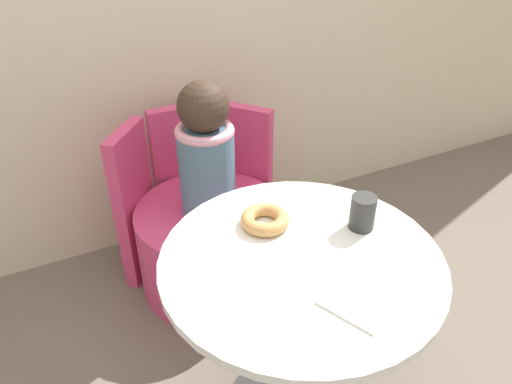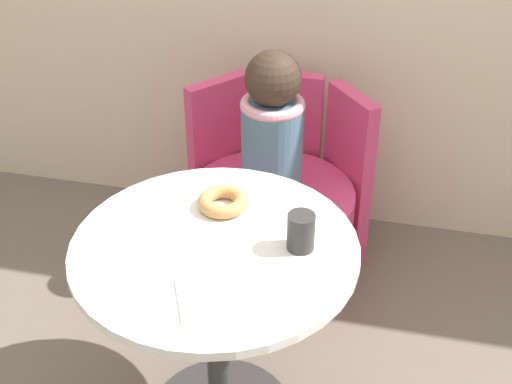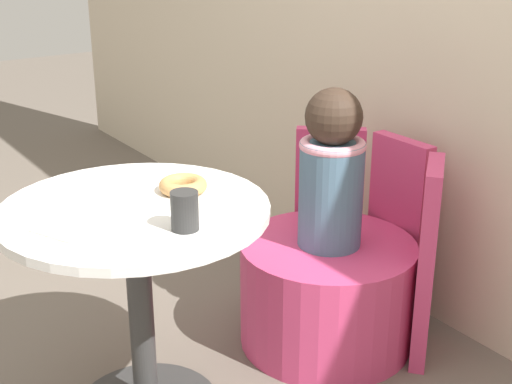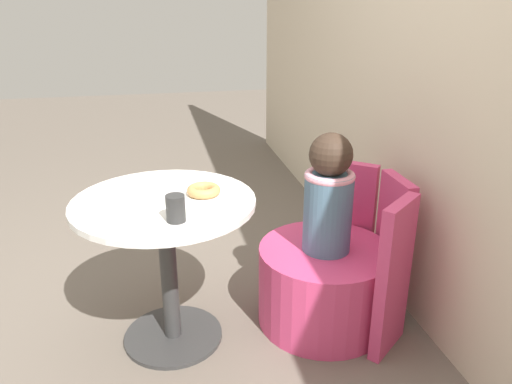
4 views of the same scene
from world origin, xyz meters
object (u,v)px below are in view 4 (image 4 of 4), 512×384
at_px(cup, 176,208).
at_px(tub_chair, 323,285).
at_px(child_figure, 329,195).
at_px(donut, 204,190).
at_px(round_table, 166,238).

bearing_deg(cup, tub_chair, 107.47).
distance_m(child_figure, donut, 0.52).
relative_size(child_figure, cup, 5.33).
xyz_separation_m(round_table, tub_chair, (0.01, 0.68, -0.30)).
xyz_separation_m(donut, cup, (0.23, -0.12, 0.03)).
height_order(tub_chair, child_figure, child_figure).
relative_size(round_table, cup, 7.41).
relative_size(child_figure, donut, 3.87).
xyz_separation_m(tub_chair, cup, (0.20, -0.64, 0.52)).
bearing_deg(tub_chair, round_table, -90.60).
bearing_deg(round_table, donut, 97.41).
bearing_deg(child_figure, donut, -93.10).
distance_m(round_table, cup, 0.30).
bearing_deg(cup, round_table, -169.74).
height_order(tub_chair, donut, donut).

